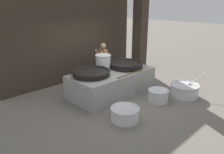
# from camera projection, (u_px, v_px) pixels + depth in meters

# --- Properties ---
(ground_plane) EXTENTS (60.00, 60.00, 0.00)m
(ground_plane) POSITION_uv_depth(u_px,v_px,m) (112.00, 93.00, 7.65)
(ground_plane) COLOR slate
(back_wall) EXTENTS (6.01, 0.24, 4.38)m
(back_wall) POSITION_uv_depth(u_px,v_px,m) (73.00, 25.00, 8.42)
(back_wall) COLOR #382D23
(back_wall) RESTS_ON ground_plane
(support_pillar) EXTENTS (0.47, 0.47, 4.38)m
(support_pillar) POSITION_uv_depth(u_px,v_px,m) (140.00, 23.00, 9.29)
(support_pillar) COLOR #382D23
(support_pillar) RESTS_ON ground_plane
(hearth_platform) EXTENTS (2.95, 1.48, 0.79)m
(hearth_platform) POSITION_uv_depth(u_px,v_px,m) (112.00, 82.00, 7.52)
(hearth_platform) COLOR gray
(hearth_platform) RESTS_ON ground_plane
(giant_wok_near) EXTENTS (1.23, 1.23, 0.18)m
(giant_wok_near) POSITION_uv_depth(u_px,v_px,m) (91.00, 73.00, 6.96)
(giant_wok_near) COLOR black
(giant_wok_near) RESTS_ON hearth_platform
(giant_wok_far) EXTENTS (1.19, 1.19, 0.22)m
(giant_wok_far) POSITION_uv_depth(u_px,v_px,m) (126.00, 65.00, 7.77)
(giant_wok_far) COLOR black
(giant_wok_far) RESTS_ON hearth_platform
(stock_pot) EXTENTS (0.56, 0.56, 0.51)m
(stock_pot) POSITION_uv_depth(u_px,v_px,m) (103.00, 61.00, 7.62)
(stock_pot) COLOR silver
(stock_pot) RESTS_ON hearth_platform
(stirring_paddle) EXTENTS (1.15, 0.10, 0.04)m
(stirring_paddle) POSITION_uv_depth(u_px,v_px,m) (131.00, 74.00, 7.11)
(stirring_paddle) COLOR brown
(stirring_paddle) RESTS_ON hearth_platform
(cook) EXTENTS (0.44, 0.62, 1.55)m
(cook) POSITION_uv_depth(u_px,v_px,m) (103.00, 61.00, 8.50)
(cook) COLOR #9E7551
(cook) RESTS_ON ground_plane
(prep_bowl_vegetables) EXTENTS (1.15, 0.96, 0.81)m
(prep_bowl_vegetables) POSITION_uv_depth(u_px,v_px,m) (185.00, 90.00, 7.34)
(prep_bowl_vegetables) COLOR silver
(prep_bowl_vegetables) RESTS_ON ground_plane
(prep_bowl_meat) EXTENTS (0.79, 0.79, 0.37)m
(prep_bowl_meat) POSITION_uv_depth(u_px,v_px,m) (125.00, 113.00, 5.83)
(prep_bowl_meat) COLOR silver
(prep_bowl_meat) RESTS_ON ground_plane
(prep_bowl_extra) EXTENTS (0.66, 0.66, 0.40)m
(prep_bowl_extra) POSITION_uv_depth(u_px,v_px,m) (158.00, 95.00, 6.94)
(prep_bowl_extra) COLOR silver
(prep_bowl_extra) RESTS_ON ground_plane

